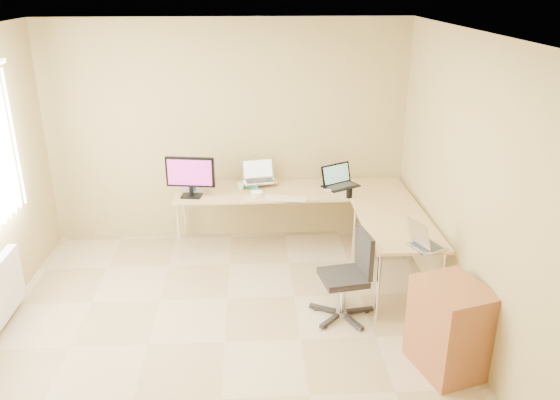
{
  "coord_description": "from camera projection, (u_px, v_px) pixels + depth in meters",
  "views": [
    {
      "loc": [
        0.25,
        -4.14,
        2.99
      ],
      "look_at": [
        0.55,
        1.1,
        0.9
      ],
      "focal_mm": 35.89,
      "sensor_mm": 36.0,
      "label": 1
    }
  ],
  "objects": [
    {
      "name": "mouse",
      "position": [
        328.0,
        190.0,
        6.34
      ],
      "size": [
        0.1,
        0.08,
        0.03
      ],
      "primitive_type": "ellipsoid",
      "rotation": [
        0.0,
        0.0,
        0.27
      ],
      "color": "silver",
      "rests_on": "desk_main"
    },
    {
      "name": "keyboard",
      "position": [
        285.0,
        198.0,
        6.13
      ],
      "size": [
        0.48,
        0.24,
        0.02
      ],
      "primitive_type": "cube",
      "rotation": [
        0.0,
        0.0,
        -0.24
      ],
      "color": "beige",
      "rests_on": "desk_main"
    },
    {
      "name": "wall_right",
      "position": [
        477.0,
        200.0,
        4.56
      ],
      "size": [
        0.0,
        4.5,
        4.5
      ],
      "primitive_type": "plane",
      "rotation": [
        1.57,
        0.0,
        -1.57
      ],
      "color": "tan",
      "rests_on": "ground"
    },
    {
      "name": "office_chair",
      "position": [
        343.0,
        269.0,
        5.13
      ],
      "size": [
        0.59,
        0.59,
        0.86
      ],
      "primitive_type": "cube",
      "rotation": [
        0.0,
        0.0,
        0.17
      ],
      "color": "black",
      "rests_on": "ground"
    },
    {
      "name": "laptop_return",
      "position": [
        428.0,
        236.0,
        5.0
      ],
      "size": [
        0.41,
        0.38,
        0.23
      ],
      "primitive_type": "cube",
      "rotation": [
        0.0,
        0.0,
        1.97
      ],
      "color": "#AEAEB1",
      "rests_on": "desk_return"
    },
    {
      "name": "desk_fan",
      "position": [
        204.0,
        175.0,
        6.51
      ],
      "size": [
        0.24,
        0.24,
        0.24
      ],
      "primitive_type": "cylinder",
      "rotation": [
        0.0,
        0.0,
        -0.34
      ],
      "color": "white",
      "rests_on": "desk_main"
    },
    {
      "name": "desk_main",
      "position": [
        291.0,
        218.0,
        6.55
      ],
      "size": [
        2.65,
        0.7,
        0.73
      ],
      "primitive_type": "cube",
      "color": "tan",
      "rests_on": "ground"
    },
    {
      "name": "cabinet",
      "position": [
        450.0,
        330.0,
        4.49
      ],
      "size": [
        0.61,
        0.68,
        0.8
      ],
      "primitive_type": "cube",
      "rotation": [
        0.0,
        0.0,
        0.29
      ],
      "color": "brown",
      "rests_on": "ground"
    },
    {
      "name": "cd_stack",
      "position": [
        257.0,
        193.0,
        6.25
      ],
      "size": [
        0.14,
        0.14,
        0.03
      ],
      "primitive_type": "cylinder",
      "rotation": [
        0.0,
        0.0,
        -0.03
      ],
      "color": "silver",
      "rests_on": "desk_main"
    },
    {
      "name": "desk_return",
      "position": [
        394.0,
        256.0,
        5.67
      ],
      "size": [
        0.7,
        1.3,
        0.73
      ],
      "primitive_type": "cube",
      "color": "tan",
      "rests_on": "ground"
    },
    {
      "name": "book_stack",
      "position": [
        251.0,
        182.0,
        6.57
      ],
      "size": [
        0.29,
        0.35,
        0.05
      ],
      "primitive_type": "cube",
      "rotation": [
        0.0,
        0.0,
        -0.26
      ],
      "color": "#228271",
      "rests_on": "desk_main"
    },
    {
      "name": "laptop_black",
      "position": [
        341.0,
        176.0,
        6.45
      ],
      "size": [
        0.49,
        0.46,
        0.25
      ],
      "primitive_type": "cube",
      "rotation": [
        0.0,
        0.0,
        0.52
      ],
      "color": "black",
      "rests_on": "desk_main"
    },
    {
      "name": "wall_back",
      "position": [
        228.0,
        133.0,
        6.54
      ],
      "size": [
        4.5,
        0.0,
        4.5
      ],
      "primitive_type": "plane",
      "rotation": [
        1.57,
        0.0,
        0.0
      ],
      "color": "tan",
      "rests_on": "ground"
    },
    {
      "name": "ceiling",
      "position": [
        212.0,
        37.0,
        3.97
      ],
      "size": [
        4.5,
        4.5,
        0.0
      ],
      "primitive_type": "plane",
      "rotation": [
        3.14,
        0.0,
        0.0
      ],
      "color": "white",
      "rests_on": "ground"
    },
    {
      "name": "mug",
      "position": [
        241.0,
        187.0,
        6.38
      ],
      "size": [
        0.09,
        0.09,
        0.08
      ],
      "primitive_type": "imported",
      "rotation": [
        0.0,
        0.0,
        0.02
      ],
      "color": "beige",
      "rests_on": "desk_main"
    },
    {
      "name": "black_cup",
      "position": [
        349.0,
        193.0,
        6.16
      ],
      "size": [
        0.08,
        0.08,
        0.11
      ],
      "primitive_type": "cylinder",
      "rotation": [
        0.0,
        0.0,
        0.34
      ],
      "color": "black",
      "rests_on": "desk_main"
    },
    {
      "name": "monitor",
      "position": [
        190.0,
        177.0,
        6.12
      ],
      "size": [
        0.56,
        0.25,
        0.46
      ],
      "primitive_type": "cube",
      "rotation": [
        0.0,
        0.0,
        -0.15
      ],
      "color": "black",
      "rests_on": "desk_main"
    },
    {
      "name": "papers",
      "position": [
        194.0,
        187.0,
        6.47
      ],
      "size": [
        0.26,
        0.35,
        0.01
      ],
      "primitive_type": "cube",
      "rotation": [
        0.0,
        0.0,
        0.11
      ],
      "color": "silver",
      "rests_on": "desk_main"
    },
    {
      "name": "water_bottle",
      "position": [
        192.0,
        181.0,
        6.32
      ],
      "size": [
        0.09,
        0.09,
        0.25
      ],
      "primitive_type": "cylinder",
      "rotation": [
        0.0,
        0.0,
        0.38
      ],
      "color": "#456CC5",
      "rests_on": "desk_main"
    },
    {
      "name": "laptop_center",
      "position": [
        259.0,
        172.0,
        6.47
      ],
      "size": [
        0.43,
        0.36,
        0.25
      ],
      "primitive_type": "cube",
      "rotation": [
        0.0,
        0.0,
        0.19
      ],
      "color": "silver",
      "rests_on": "desk_main"
    },
    {
      "name": "white_box",
      "position": [
        194.0,
        184.0,
        6.49
      ],
      "size": [
        0.21,
        0.16,
        0.07
      ],
      "primitive_type": "cube",
      "rotation": [
        0.0,
        0.0,
        -0.07
      ],
      "color": "white",
      "rests_on": "desk_main"
    },
    {
      "name": "floor",
      "position": [
        225.0,
        342.0,
        4.93
      ],
      "size": [
        4.5,
        4.5,
        0.0
      ],
      "primitive_type": "plane",
      "color": "tan",
      "rests_on": "ground"
    },
    {
      "name": "radiator",
      "position": [
        1.0,
        291.0,
        5.07
      ],
      "size": [
        0.09,
        0.8,
        0.55
      ],
      "primitive_type": "cube",
      "color": "white",
      "rests_on": "ground"
    }
  ]
}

